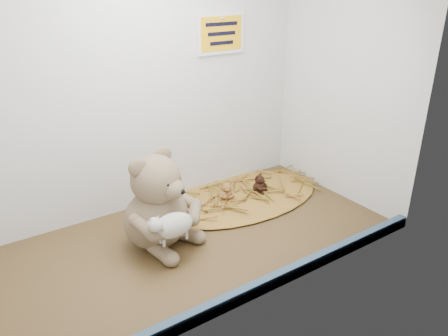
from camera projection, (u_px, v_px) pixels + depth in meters
alcove_shell at (171, 86)px, 117.96cm from camera, size 120.40×60.20×90.40cm
front_rail at (252, 291)px, 106.60cm from camera, size 119.28×2.20×3.60cm
straw_bed at (243, 196)px, 155.09cm from camera, size 61.22×35.55×1.18cm
main_teddy at (155, 200)px, 123.33cm from camera, size 31.25×31.90×28.81cm
toy_lamb at (173, 225)px, 116.82cm from camera, size 14.95×9.13×9.66cm
mini_teddy_tan at (226, 190)px, 150.67cm from camera, size 7.31×7.46×6.72cm
mini_teddy_brown at (259, 183)px, 156.31cm from camera, size 7.58×7.71×6.83cm
wall_sign at (221, 33)px, 144.87cm from camera, size 16.00×1.20×11.00cm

